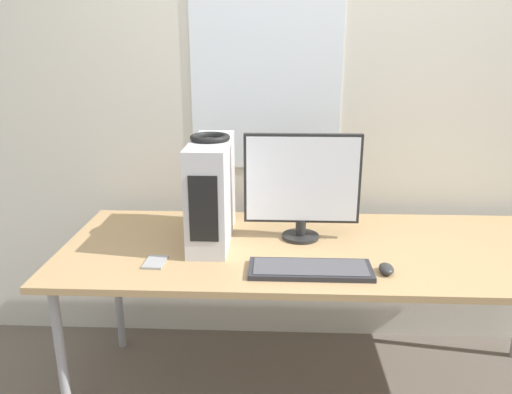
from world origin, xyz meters
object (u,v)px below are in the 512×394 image
object	(u,v)px
mouse	(386,269)
cell_phone	(155,262)
keyboard	(310,269)
monitor_main	(302,184)
headphones	(210,137)
pc_tower	(212,191)

from	to	relation	value
mouse	cell_phone	bearing A→B (deg)	176.96
keyboard	monitor_main	bearing A→B (deg)	93.87
mouse	keyboard	bearing A→B (deg)	-179.50
headphones	keyboard	size ratio (longest dim) A/B	0.36
pc_tower	monitor_main	distance (m)	0.40
monitor_main	keyboard	distance (m)	0.43
mouse	cell_phone	distance (m)	0.92
monitor_main	cell_phone	bearing A→B (deg)	-153.65
monitor_main	pc_tower	bearing A→B (deg)	-176.20
headphones	pc_tower	bearing A→B (deg)	-90.00
pc_tower	keyboard	size ratio (longest dim) A/B	1.04
keyboard	mouse	distance (m)	0.29
headphones	mouse	distance (m)	0.90
monitor_main	mouse	distance (m)	0.53
monitor_main	mouse	world-z (taller)	monitor_main
mouse	cell_phone	size ratio (longest dim) A/B	0.71
cell_phone	keyboard	bearing A→B (deg)	-2.37
headphones	keyboard	world-z (taller)	headphones
headphones	monitor_main	distance (m)	0.45
pc_tower	cell_phone	bearing A→B (deg)	-126.53
pc_tower	cell_phone	xyz separation A→B (m)	(-0.20, -0.27, -0.22)
headphones	cell_phone	bearing A→B (deg)	-126.44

